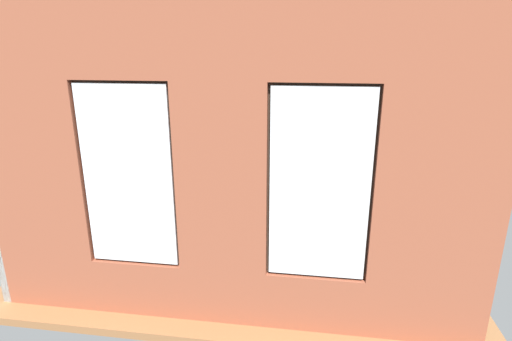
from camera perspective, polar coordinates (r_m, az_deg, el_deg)
ground_plane at (r=7.21m, az=0.00°, el=-8.51°), size 6.27×5.83×0.10m
brick_wall_with_windows at (r=4.22m, az=-5.01°, el=-0.85°), size 5.67×0.30×3.56m
white_wall_right at (r=7.38m, az=-22.31°, el=5.79°), size 0.10×4.83×3.56m
couch_by_window at (r=5.55m, az=-9.80°, el=-12.74°), size 1.72×0.87×0.80m
couch_left at (r=7.14m, az=17.40°, el=-6.29°), size 0.96×2.11×0.80m
coffee_table at (r=6.96m, az=1.54°, el=-5.59°), size 1.42×0.80×0.43m
cup_ceramic at (r=6.87m, az=-2.11°, el=-4.99°), size 0.08×0.08×0.10m
candle_jar at (r=7.03m, az=0.20°, el=-4.33°), size 0.08×0.08×0.13m
remote_gray at (r=6.82m, az=2.31°, el=-5.53°), size 0.07×0.17×0.02m
media_console at (r=7.93m, az=-17.99°, el=-4.62°), size 1.18×0.42×0.49m
tv_flatscreen at (r=7.73m, az=-18.40°, el=-0.34°), size 1.08×0.20×0.74m
papasan_chair at (r=8.78m, az=-3.65°, el=-0.32°), size 1.10×1.10×0.69m
potted_plant_between_couches at (r=5.26m, az=4.23°, el=-11.80°), size 0.50×0.50×0.84m
potted_plant_beside_window_right at (r=5.84m, az=-23.11°, el=-7.98°), size 0.95×1.07×1.38m
potted_plant_corner_far_left at (r=5.32m, az=22.43°, el=-13.43°), size 0.47×0.47×0.76m
potted_plant_corner_near_left at (r=8.77m, az=16.86°, el=0.99°), size 0.96×0.82×1.34m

